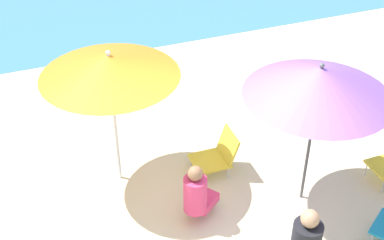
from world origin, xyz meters
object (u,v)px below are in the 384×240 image
Objects in this scene: umbrella_purple at (319,82)px; beach_chair_b at (218,154)px; person_a at (197,194)px; umbrella_orange at (109,66)px.

umbrella_purple is 3.27× the size of beach_chair_b.
umbrella_purple reaches higher than person_a.
umbrella_orange reaches higher than person_a.
umbrella_purple reaches higher than umbrella_orange.
umbrella_purple is 2.01m from person_a.
person_a is at bearing 175.57° from umbrella_purple.
umbrella_orange is 1.92m from person_a.
umbrella_purple is 1.94m from beach_chair_b.
beach_chair_b is 1.00m from person_a.
umbrella_purple is 2.51m from umbrella_orange.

